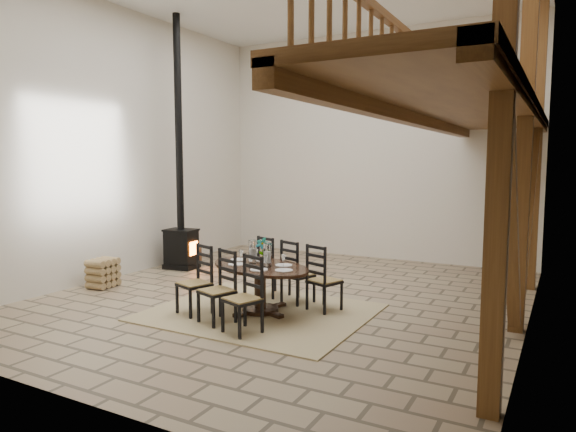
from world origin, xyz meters
The scene contains 7 objects.
ground centered at (0.00, 0.00, 0.00)m, with size 8.00×8.00×0.00m, color gray.
room_shell centered at (1.19, 0.00, 3.01)m, with size 7.02×8.02×5.01m.
rug centered at (0.10, -0.89, 0.01)m, with size 3.00×2.50×0.02m, color tan.
dining_table centered at (0.10, -0.89, 0.37)m, with size 2.04×2.26×1.08m.
wood_stove centered at (-2.93, 0.98, 1.14)m, with size 0.67×0.54×5.00m.
log_basket centered at (-3.11, 1.47, 0.18)m, with size 0.49×0.49×0.41m.
log_stack centered at (-3.05, -0.91, 0.25)m, with size 0.41×0.53×0.50m.
Camera 1 is at (3.87, -6.97, 2.14)m, focal length 32.00 mm.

